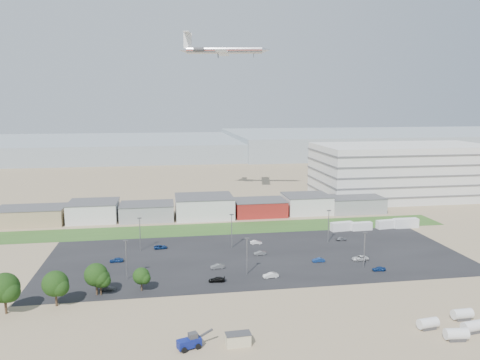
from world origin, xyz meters
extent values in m
plane|color=#8A7658|center=(0.00, 0.00, 0.00)|extent=(700.00, 700.00, 0.00)
cube|color=black|center=(5.00, 20.00, 0.01)|extent=(120.00, 50.00, 0.01)
cube|color=#325720|center=(0.00, 52.00, 0.01)|extent=(160.00, 16.00, 0.02)
cube|color=silver|center=(90.00, 95.00, 12.50)|extent=(80.00, 40.00, 25.00)
imported|color=silver|center=(33.11, 11.75, 0.66)|extent=(4.72, 2.18, 1.31)
imported|color=navy|center=(21.04, 12.29, 0.59)|extent=(3.59, 1.25, 1.18)
imported|color=navy|center=(34.58, 2.95, 0.60)|extent=(3.62, 1.73, 1.19)
imported|color=black|center=(-8.80, 2.22, 0.60)|extent=(4.28, 2.10, 1.20)
imported|color=#595B5E|center=(-7.55, 11.63, 0.62)|extent=(3.90, 1.80, 1.24)
imported|color=navy|center=(-34.88, 21.39, 0.65)|extent=(3.80, 1.54, 1.29)
imported|color=#595B5E|center=(6.10, 21.02, 0.59)|extent=(3.66, 1.57, 1.17)
imported|color=#A5A5AA|center=(35.06, 31.08, 0.57)|extent=(3.41, 1.53, 1.14)
imported|color=navy|center=(-22.75, 31.75, 0.57)|extent=(4.29, 2.34, 1.14)
imported|color=#595B5E|center=(-34.95, 1.07, 0.56)|extent=(3.99, 1.94, 1.12)
imported|color=silver|center=(7.05, 31.73, 0.61)|extent=(3.69, 1.30, 1.21)
imported|color=silver|center=(5.10, 2.80, 0.65)|extent=(4.08, 1.78, 1.31)
camera|label=1|loc=(-20.92, -108.14, 43.86)|focal=35.00mm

